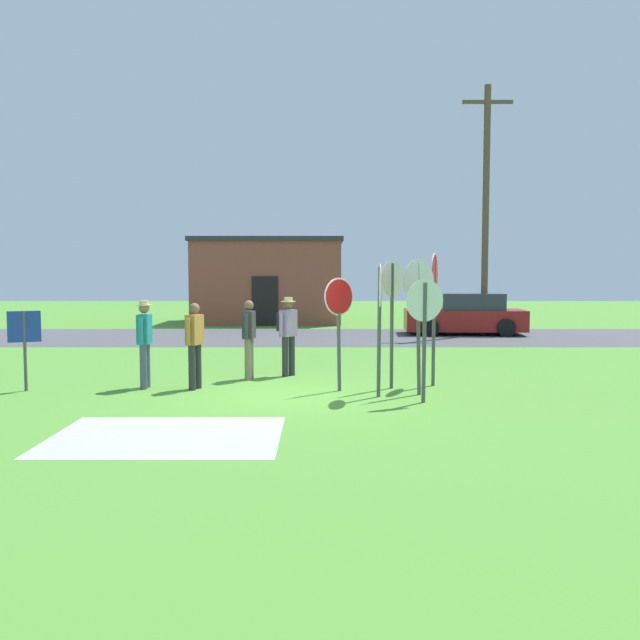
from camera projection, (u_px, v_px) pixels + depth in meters
ground_plane at (289, 395)px, 12.46m from camera, size 80.00×80.00×0.00m
street_asphalt at (304, 337)px, 23.56m from camera, size 60.00×6.40×0.01m
concrete_path at (167, 436)px, 9.34m from camera, size 3.20×2.40×0.01m
building_background at (269, 280)px, 30.37m from camera, size 6.66×4.51×3.80m
utility_pole at (486, 206)px, 24.12m from camera, size 1.80×0.24×8.95m
parked_car_on_street at (466, 316)px, 24.51m from camera, size 4.40×2.21×1.51m
stop_sign_leaning_left at (419, 302)px, 12.42m from camera, size 0.67×0.55×2.52m
stop_sign_center_cluster at (339, 314)px, 12.82m from camera, size 0.57×0.49×2.18m
stop_sign_rear_right at (392, 302)px, 13.07m from camera, size 0.49×0.55×2.52m
stop_sign_far_back at (425, 319)px, 11.65m from camera, size 0.69×0.29×2.16m
stop_sign_leaning_right at (380, 306)px, 12.17m from camera, size 0.08×0.79×2.44m
stop_sign_nearest at (435, 294)px, 13.36m from camera, size 0.27×0.83×2.67m
person_in_blue at (249, 335)px, 14.21m from camera, size 0.27×0.57×1.69m
person_holding_notes at (145, 339)px, 13.14m from camera, size 0.32×0.57×1.74m
person_on_left at (288, 330)px, 14.69m from camera, size 0.47×0.48×1.74m
person_in_dark_shirt at (195, 341)px, 13.02m from camera, size 0.33×0.54×1.69m
info_panel_leftmost at (25, 336)px, 12.83m from camera, size 0.56×0.25×1.55m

